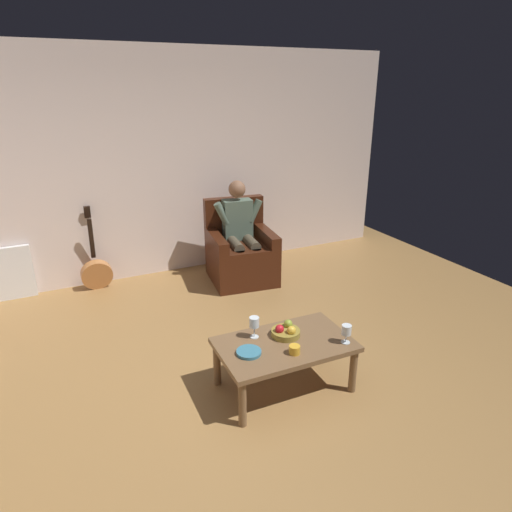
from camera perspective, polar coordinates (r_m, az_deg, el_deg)
The scene contains 12 objects.
ground_plane at distance 3.64m, azimuth -0.03°, elevation -18.04°, with size 7.41×7.41×0.00m, color olive.
wall_back at distance 5.65m, azimuth -13.08°, elevation 10.98°, with size 6.57×0.06×2.72m, color beige.
armchair at distance 5.56m, azimuth -1.97°, elevation 0.28°, with size 0.84×0.87×0.98m.
person_seated at distance 5.45m, azimuth -1.99°, elevation 3.42°, with size 0.62×0.62×1.22m.
coffee_table at distance 3.59m, azimuth 3.66°, elevation -11.65°, with size 1.06×0.65×0.42m.
guitar at distance 5.65m, azimuth -19.60°, elevation -1.85°, with size 0.36×0.25×0.99m.
radiator at distance 5.75m, azimuth -28.98°, elevation -1.98°, with size 0.53×0.06×0.62m, color white.
wine_glass_near at distance 3.56m, azimuth -0.22°, elevation -8.55°, with size 0.08×0.08×0.18m.
wine_glass_far at distance 3.57m, azimuth 11.40°, elevation -9.32°, with size 0.08×0.08×0.15m.
fruit_bowl at distance 3.63m, azimuth 3.81°, elevation -9.53°, with size 0.23×0.23×0.11m.
decorative_dish at distance 3.42m, azimuth -0.91°, elevation -12.11°, with size 0.19×0.19×0.02m, color teal.
candle_jar at distance 3.42m, azimuth 4.91°, elevation -11.76°, with size 0.08×0.08×0.07m, color gold.
Camera 1 is at (1.23, 2.55, 2.29)m, focal length 31.52 mm.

